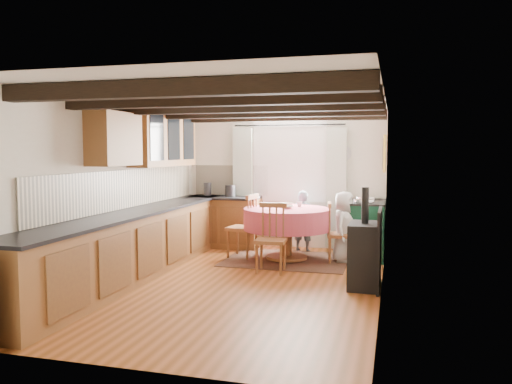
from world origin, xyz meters
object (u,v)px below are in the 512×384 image
(chair_left, at_px, (242,226))
(child_right, at_px, (344,227))
(dining_table, at_px, (287,234))
(chair_right, at_px, (340,233))
(chair_near, at_px, (271,238))
(cast_iron_stove, at_px, (365,238))
(child_far, at_px, (303,221))
(cup, at_px, (299,204))
(aga_range, at_px, (364,229))

(chair_left, xyz_separation_m, child_right, (1.63, 0.10, 0.03))
(dining_table, distance_m, chair_right, 0.83)
(chair_near, xyz_separation_m, chair_right, (0.89, 0.91, -0.03))
(cast_iron_stove, bearing_deg, child_far, 118.77)
(chair_right, distance_m, child_far, 1.04)
(dining_table, height_order, cast_iron_stove, cast_iron_stove)
(chair_left, bearing_deg, cup, 115.80)
(dining_table, bearing_deg, aga_range, 25.18)
(aga_range, bearing_deg, child_right, -123.76)
(chair_left, xyz_separation_m, chair_right, (1.58, 0.04, -0.05))
(chair_left, distance_m, cast_iron_stove, 2.44)
(child_far, bearing_deg, aga_range, 175.74)
(cast_iron_stove, distance_m, cup, 2.01)
(chair_left, xyz_separation_m, child_far, (0.86, 0.79, 0.01))
(aga_range, bearing_deg, chair_left, -164.51)
(dining_table, relative_size, cup, 15.00)
(child_far, bearing_deg, cast_iron_stove, 128.18)
(aga_range, xyz_separation_m, cup, (-1.03, -0.24, 0.40))
(chair_right, relative_size, child_right, 0.85)
(chair_left, bearing_deg, cast_iron_stove, 64.18)
(child_far, bearing_deg, chair_near, 93.70)
(cast_iron_stove, relative_size, child_far, 1.21)
(chair_left, relative_size, chair_right, 1.11)
(chair_right, distance_m, cup, 0.84)
(aga_range, bearing_deg, child_far, 166.33)
(chair_near, height_order, child_right, child_right)
(chair_left, xyz_separation_m, cup, (0.89, 0.29, 0.35))
(dining_table, bearing_deg, chair_left, 178.54)
(chair_left, bearing_deg, dining_table, 96.25)
(dining_table, distance_m, chair_near, 0.86)
(cup, bearing_deg, aga_range, 13.18)
(child_right, xyz_separation_m, cup, (-0.74, 0.19, 0.32))
(child_right, bearing_deg, child_far, 57.69)
(chair_near, xyz_separation_m, aga_range, (1.23, 1.41, -0.02))
(chair_left, bearing_deg, chair_right, 99.11)
(chair_right, relative_size, cup, 10.26)
(aga_range, relative_size, cast_iron_stove, 0.80)
(chair_right, distance_m, aga_range, 0.60)
(dining_table, xyz_separation_m, cup, (0.14, 0.31, 0.46))
(chair_left, height_order, chair_right, chair_left)
(chair_left, height_order, cast_iron_stove, cast_iron_stove)
(chair_right, bearing_deg, dining_table, 85.51)
(chair_right, distance_m, cast_iron_stove, 1.47)
(aga_range, xyz_separation_m, cast_iron_stove, (0.11, -1.88, 0.17))
(chair_near, bearing_deg, child_right, 43.22)
(child_far, bearing_deg, cup, 103.21)
(cast_iron_stove, bearing_deg, dining_table, 134.04)
(chair_left, xyz_separation_m, cast_iron_stove, (2.04, -1.35, 0.12))
(chair_right, xyz_separation_m, child_far, (-0.72, 0.75, 0.06))
(dining_table, xyz_separation_m, chair_left, (-0.75, 0.02, 0.11))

